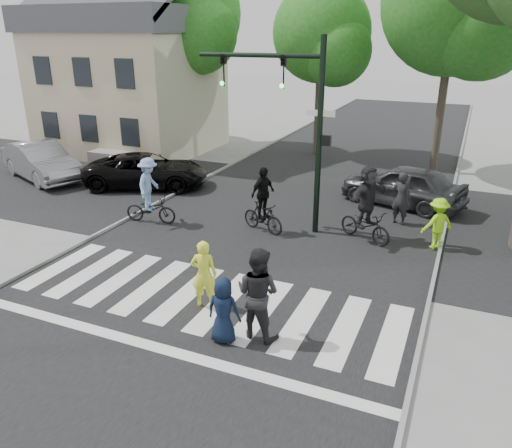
# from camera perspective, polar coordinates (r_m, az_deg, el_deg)

# --- Properties ---
(ground) EXTENTS (120.00, 120.00, 0.00)m
(ground) POSITION_cam_1_polar(r_m,az_deg,el_deg) (11.64, -8.30, -10.58)
(ground) COLOR gray
(ground) RESTS_ON ground
(road_stem) EXTENTS (10.00, 70.00, 0.01)m
(road_stem) POSITION_cam_1_polar(r_m,az_deg,el_deg) (15.60, 1.24, -1.73)
(road_stem) COLOR black
(road_stem) RESTS_ON ground
(road_cross) EXTENTS (70.00, 10.00, 0.01)m
(road_cross) POSITION_cam_1_polar(r_m,az_deg,el_deg) (18.23, 4.82, 1.66)
(road_cross) COLOR black
(road_cross) RESTS_ON ground
(curb_left) EXTENTS (0.10, 70.00, 0.10)m
(curb_left) POSITION_cam_1_polar(r_m,az_deg,el_deg) (17.97, -13.83, 0.96)
(curb_left) COLOR gray
(curb_left) RESTS_ON ground
(curb_right) EXTENTS (0.10, 70.00, 0.10)m
(curb_right) POSITION_cam_1_polar(r_m,az_deg,el_deg) (14.62, 19.93, -4.53)
(curb_right) COLOR gray
(curb_right) RESTS_ON ground
(crosswalk) EXTENTS (10.00, 3.85, 0.01)m
(crosswalk) POSITION_cam_1_polar(r_m,az_deg,el_deg) (12.11, -6.67, -9.07)
(crosswalk) COLOR silver
(crosswalk) RESTS_ON ground
(traffic_signal) EXTENTS (4.45, 0.29, 6.00)m
(traffic_signal) POSITION_cam_1_polar(r_m,az_deg,el_deg) (15.52, 4.32, 13.07)
(traffic_signal) COLOR black
(traffic_signal) RESTS_ON ground
(bg_tree_0) EXTENTS (5.46, 5.20, 8.97)m
(bg_tree_0) POSITION_cam_1_polar(r_m,az_deg,el_deg) (30.94, -15.81, 20.61)
(bg_tree_0) COLOR brown
(bg_tree_0) RESTS_ON ground
(bg_tree_1) EXTENTS (6.09, 5.80, 9.80)m
(bg_tree_1) POSITION_cam_1_polar(r_m,az_deg,el_deg) (27.66, -7.81, 22.23)
(bg_tree_1) COLOR brown
(bg_tree_1) RESTS_ON ground
(bg_tree_2) EXTENTS (5.04, 4.80, 8.40)m
(bg_tree_2) POSITION_cam_1_polar(r_m,az_deg,el_deg) (25.94, 7.91, 20.37)
(bg_tree_2) COLOR brown
(bg_tree_2) RESTS_ON ground
(bg_tree_3) EXTENTS (6.30, 6.00, 10.20)m
(bg_tree_3) POSITION_cam_1_polar(r_m,az_deg,el_deg) (23.62, 22.45, 21.85)
(bg_tree_3) COLOR brown
(bg_tree_3) RESTS_ON ground
(house) EXTENTS (8.40, 8.10, 8.82)m
(house) POSITION_cam_1_polar(r_m,az_deg,el_deg) (28.06, -14.24, 15.95)
(house) COLOR beige
(house) RESTS_ON ground
(pedestrian_woman) EXTENTS (0.70, 0.56, 1.68)m
(pedestrian_woman) POSITION_cam_1_polar(r_m,az_deg,el_deg) (11.63, -5.97, -5.73)
(pedestrian_woman) COLOR #EBF337
(pedestrian_woman) RESTS_ON ground
(pedestrian_child) EXTENTS (0.75, 0.52, 1.46)m
(pedestrian_child) POSITION_cam_1_polar(r_m,az_deg,el_deg) (10.41, -3.73, -9.83)
(pedestrian_child) COLOR #0E1A32
(pedestrian_child) RESTS_ON ground
(pedestrian_adult) EXTENTS (1.08, 0.90, 2.03)m
(pedestrian_adult) POSITION_cam_1_polar(r_m,az_deg,el_deg) (10.43, 0.21, -7.91)
(pedestrian_adult) COLOR black
(pedestrian_adult) RESTS_ON ground
(cyclist_left) EXTENTS (1.84, 1.24, 2.23)m
(cyclist_left) POSITION_cam_1_polar(r_m,az_deg,el_deg) (17.03, -12.06, 3.25)
(cyclist_left) COLOR black
(cyclist_left) RESTS_ON ground
(cyclist_mid) EXTENTS (1.70, 1.08, 2.14)m
(cyclist_mid) POSITION_cam_1_polar(r_m,az_deg,el_deg) (15.91, 0.79, 2.11)
(cyclist_mid) COLOR black
(cyclist_mid) RESTS_ON ground
(cyclist_right) EXTENTS (1.96, 1.81, 2.37)m
(cyclist_right) POSITION_cam_1_polar(r_m,az_deg,el_deg) (15.53, 12.55, 1.81)
(cyclist_right) COLOR black
(cyclist_right) RESTS_ON ground
(car_suv) EXTENTS (5.47, 3.94, 1.38)m
(car_suv) POSITION_cam_1_polar(r_m,az_deg,el_deg) (21.18, -12.39, 5.97)
(car_suv) COLOR black
(car_suv) RESTS_ON ground
(car_silver) EXTENTS (5.10, 3.38, 1.59)m
(car_silver) POSITION_cam_1_polar(r_m,az_deg,el_deg) (23.73, -23.36, 6.60)
(car_silver) COLOR gray
(car_silver) RESTS_ON ground
(car_grey) EXTENTS (4.82, 2.91, 1.53)m
(car_grey) POSITION_cam_1_polar(r_m,az_deg,el_deg) (19.22, 16.44, 4.27)
(car_grey) COLOR #323236
(car_grey) RESTS_ON ground
(bystander_hivis) EXTENTS (1.15, 1.09, 1.56)m
(bystander_hivis) POSITION_cam_1_polar(r_m,az_deg,el_deg) (15.65, 20.03, 0.06)
(bystander_hivis) COLOR #9AF016
(bystander_hivis) RESTS_ON ground
(bystander_dark) EXTENTS (0.75, 0.61, 1.80)m
(bystander_dark) POSITION_cam_1_polar(r_m,az_deg,el_deg) (17.21, 16.25, 2.82)
(bystander_dark) COLOR black
(bystander_dark) RESTS_ON ground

